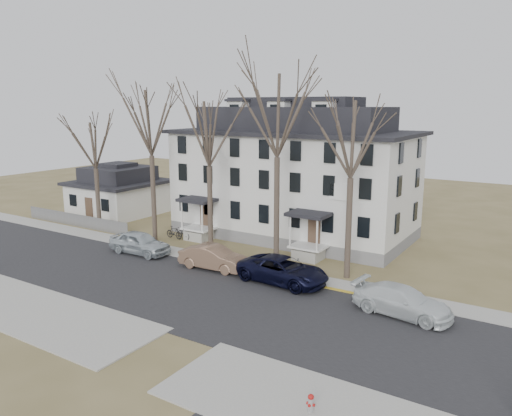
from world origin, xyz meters
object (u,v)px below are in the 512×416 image
Objects in this scene: boarding_house at (294,175)px; car_navy at (283,271)px; tree_mid_left at (209,129)px; tree_bungalow at (94,142)px; tree_center at (277,110)px; car_white at (402,302)px; car_tan at (214,258)px; tree_far_left at (150,118)px; bicycle_right at (174,233)px; small_house at (119,192)px; bicycle_left at (184,233)px; car_silver at (140,243)px; tree_mid_right at (352,134)px; fire_hydrant at (311,404)px.

boarding_house is 3.41× the size of car_navy.
tree_bungalow is (-13.00, 0.00, -1.48)m from tree_mid_left.
tree_mid_left is 6.18m from tree_center.
car_navy is 1.11× the size of car_white.
tree_center is at bearing -69.80° from boarding_house.
car_navy is at bearing -91.98° from car_tan.
tree_far_left reaches higher than bicycle_right.
tree_mid_left is at bearing 0.00° from tree_bungalow.
car_navy reaches higher than bicycle_right.
bicycle_left is at bearing -19.56° from small_house.
boarding_house reaches higher than car_silver.
tree_bungalow is 11.95m from car_silver.
car_white is at bearing -85.02° from bicycle_left.
car_white is at bearing -100.27° from bicycle_right.
car_navy reaches higher than car_white.
tree_far_left is at bearing 180.00° from tree_mid_left.
tree_center reaches higher than boarding_house.
small_house is at bearing 73.37° from car_navy.
boarding_house is 14.48m from car_silver.
tree_far_left is at bearing 81.00° from car_navy.
boarding_house is 12.51m from tree_mid_right.
tree_mid_right is 10.94m from car_white.
tree_far_left reaches higher than bicycle_left.
car_navy is at bearing -104.71° from bicycle_right.
tree_mid_right is 15.81× the size of fire_hydrant.
bicycle_right is at bearing 140.04° from bicycle_left.
tree_mid_left reaches higher than car_silver.
tree_far_left is at bearing 153.33° from bicycle_left.
tree_center is at bearing 0.00° from tree_far_left.
tree_bungalow is at bearing 180.00° from tree_mid_right.
bicycle_right is (12.06, -4.96, -1.71)m from small_house.
tree_center is 8.19× the size of bicycle_right.
tree_mid_left is at bearing -51.41° from car_silver.
bicycle_right is at bearing 49.42° from tree_far_left.
car_white reaches higher than bicycle_right.
boarding_house is 1.63× the size of tree_mid_right.
tree_far_left is 6.05m from tree_mid_left.
bicycle_right reaches higher than fire_hydrant.
bicycle_right is at bearing 82.49° from car_white.
tree_mid_left reaches higher than bicycle_left.
car_navy is (21.40, -3.28, -7.27)m from tree_bungalow.
car_white is 3.06× the size of bicycle_right.
small_house is 35.05m from car_white.
bicycle_right is at bearing -138.94° from boarding_house.
small_house is at bearing 147.44° from fire_hydrant.
fire_hydrant is (16.17, -14.98, -9.20)m from tree_mid_left.
tree_far_left is at bearing 180.00° from tree_mid_right.
bicycle_right is (-13.34, 4.52, -0.31)m from car_navy.
small_house reaches higher than car_silver.
tree_bungalow is at bearing 152.82° from fire_hydrant.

